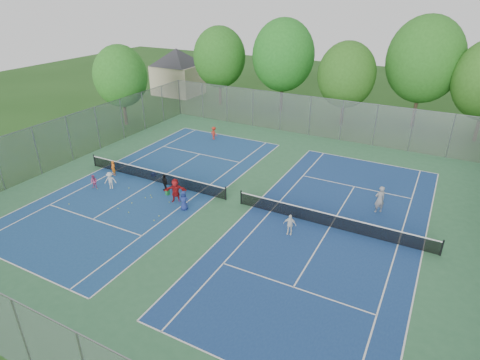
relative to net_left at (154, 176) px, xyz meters
name	(u,v)px	position (x,y,z in m)	size (l,w,h in m)	color
ground	(233,202)	(7.00, 0.00, -0.46)	(120.00, 120.00, 0.00)	#204A17
court_pad	(233,202)	(7.00, 0.00, -0.45)	(32.00, 32.00, 0.01)	#316941
court_left	(155,181)	(0.00, 0.00, -0.44)	(10.97, 23.77, 0.01)	navy
court_right	(330,227)	(14.00, 0.00, -0.44)	(10.97, 23.77, 0.01)	navy
net_left	(154,176)	(0.00, 0.00, 0.00)	(12.87, 0.10, 0.91)	black
net_right	(331,221)	(14.00, 0.00, 0.00)	(12.87, 0.10, 0.91)	black
fence_north	(310,116)	(7.00, 16.00, 1.54)	(32.00, 0.10, 4.00)	gray
fence_south	(24,341)	(7.00, -16.00, 1.54)	(32.00, 0.10, 4.00)	gray
fence_west	(69,139)	(-9.00, 0.00, 1.54)	(32.00, 0.10, 4.00)	gray
house	(177,63)	(-15.00, 24.00, 3.76)	(11.03, 11.03, 7.30)	#B7A88C
tree_nw	(219,57)	(-7.00, 22.00, 5.44)	(6.40, 6.40, 9.58)	#443326
tree_nl	(283,55)	(1.00, 23.00, 6.09)	(7.20, 7.20, 10.69)	#443326
tree_nc	(346,75)	(9.00, 21.00, 4.94)	(6.00, 6.00, 8.85)	#443326
tree_nr	(425,60)	(16.00, 24.00, 6.59)	(7.60, 7.60, 11.42)	#443326
tree_side_w	(120,76)	(-12.00, 10.00, 4.79)	(5.60, 5.60, 8.47)	#443326
ball_crate	(153,174)	(-0.76, 0.77, -0.32)	(0.31, 0.31, 0.27)	blue
ball_hopper	(167,192)	(2.23, -1.32, -0.22)	(0.24, 0.24, 0.48)	#258A3A
student_a	(113,168)	(-3.66, -0.60, 0.16)	(0.45, 0.29, 1.23)	orange
student_b	(94,182)	(-3.26, -3.05, 0.09)	(0.53, 0.41, 1.09)	#CD4F84
student_c	(110,181)	(-2.15, -2.49, 0.22)	(0.87, 0.50, 1.34)	silver
student_d	(165,182)	(1.64, -0.83, 0.21)	(0.77, 0.32, 1.32)	black
student_e	(184,201)	(4.56, -2.52, 0.25)	(0.69, 0.45, 1.40)	navy
student_f	(175,190)	(3.36, -1.81, 0.42)	(1.62, 0.52, 1.75)	#A6171A
child_far_baseline	(214,133)	(-0.89, 10.36, 0.20)	(0.84, 0.48, 1.30)	#B22819
instructor	(380,199)	(16.30, 3.35, 0.52)	(0.71, 0.47, 1.94)	gray
teen_court_b	(290,224)	(11.99, -1.94, 0.23)	(0.80, 0.33, 1.37)	white
tennis_ball_0	(129,188)	(-0.96, -1.88, -0.42)	(0.07, 0.07, 0.07)	#B1D531
tennis_ball_1	(169,202)	(3.06, -2.23, -0.42)	(0.07, 0.07, 0.07)	#AAD130
tennis_ball_2	(98,189)	(-2.97, -3.08, -0.42)	(0.07, 0.07, 0.07)	#AFC72E
tennis_ball_3	(132,203)	(0.81, -3.57, -0.42)	(0.07, 0.07, 0.07)	yellow
tennis_ball_4	(159,216)	(3.61, -4.07, -0.42)	(0.07, 0.07, 0.07)	#CFE535
tennis_ball_5	(145,198)	(1.14, -2.51, -0.42)	(0.07, 0.07, 0.07)	#CCE234
tennis_ball_6	(151,195)	(1.23, -2.03, -0.42)	(0.07, 0.07, 0.07)	#A4C82E
tennis_ball_7	(69,204)	(-2.97, -5.74, -0.42)	(0.07, 0.07, 0.07)	#D8EB36
tennis_ball_8	(118,209)	(0.51, -4.60, -0.42)	(0.07, 0.07, 0.07)	#B8E034
tennis_ball_9	(129,213)	(1.50, -4.66, -0.42)	(0.07, 0.07, 0.07)	#CEF037
tennis_ball_10	(154,221)	(3.67, -4.66, -0.42)	(0.07, 0.07, 0.07)	#CED832
tennis_ball_11	(152,198)	(1.52, -2.27, -0.42)	(0.07, 0.07, 0.07)	yellow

